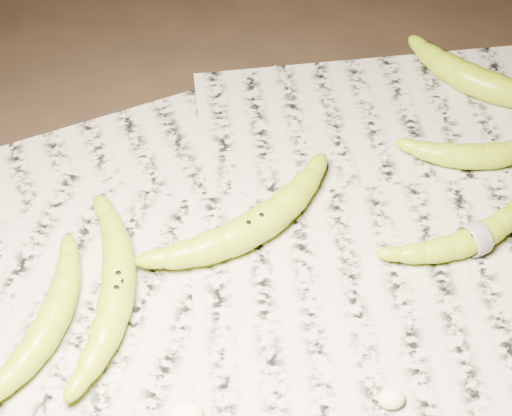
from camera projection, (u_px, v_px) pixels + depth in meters
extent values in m
plane|color=black|center=(265.00, 254.00, 0.81)|extent=(3.00, 3.00, 0.00)
cube|color=#ACA893|center=(288.00, 272.00, 0.79)|extent=(0.90, 0.70, 0.01)
torus|color=white|center=(476.00, 237.00, 0.80)|extent=(0.02, 0.04, 0.04)
ellipsoid|color=#F6E6BE|center=(185.00, 413.00, 0.68)|extent=(0.04, 0.03, 0.02)
ellipsoid|color=#F6E6BE|center=(392.00, 397.00, 0.69)|extent=(0.03, 0.02, 0.02)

